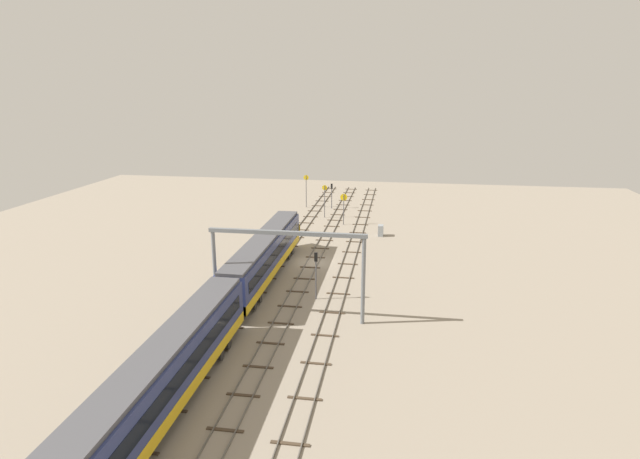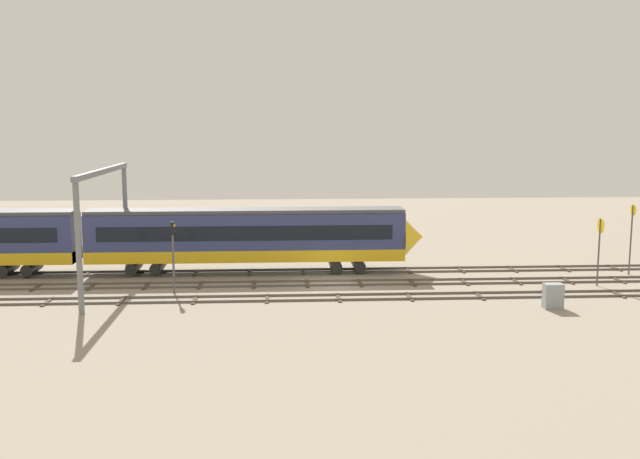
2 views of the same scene
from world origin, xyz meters
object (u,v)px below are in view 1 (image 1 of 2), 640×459
Objects in this scene: signal_light_trackside_departure at (332,192)px; relay_cabinet at (381,230)px; speed_sign_far_trackside at (306,187)px; speed_sign_mid_trackside at (325,197)px; overhead_gantry at (287,256)px; speed_sign_near_foreground at (344,204)px; train at (230,298)px; signal_light_trackside_approach at (316,269)px.

relay_cabinet is (-16.40, -9.31, -2.09)m from signal_light_trackside_departure.
speed_sign_mid_trackside is at bearing -147.93° from speed_sign_far_trackside.
speed_sign_near_foreground is at bearing -2.07° from overhead_gantry.
relay_cabinet is (-5.51, -5.98, -2.50)m from speed_sign_near_foreground.
overhead_gantry reaches higher than relay_cabinet.
speed_sign_near_foreground is 3.08× the size of relay_cabinet.
overhead_gantry is 46.02m from speed_sign_far_trackside.
train is at bearing 159.17° from relay_cabinet.
speed_sign_mid_trackside is 1.22× the size of signal_light_trackside_departure.
speed_sign_near_foreground is 8.51m from relay_cabinet.
speed_sign_near_foreground is 5.42m from speed_sign_mid_trackside.
train is 10.28× the size of signal_light_trackside_approach.
speed_sign_near_foreground is at bearing 1.08° from signal_light_trackside_approach.
train reaches higher than signal_light_trackside_approach.
speed_sign_far_trackside reaches higher than speed_sign_mid_trackside.
signal_light_trackside_approach is at bearing -168.25° from speed_sign_far_trackside.
speed_sign_mid_trackside is at bearing -3.28° from train.
speed_sign_mid_trackside is 1.09× the size of signal_light_trackside_approach.
speed_sign_far_trackside is at bearing 8.31° from overhead_gantry.
speed_sign_mid_trackside reaches higher than signal_light_trackside_departure.
signal_light_trackside_departure is at bearing -2.03° from speed_sign_mid_trackside.
train is at bearing 176.72° from speed_sign_mid_trackside.
relay_cabinet is at bearing -12.65° from signal_light_trackside_approach.
speed_sign_far_trackside is 21.72m from relay_cabinet.
relay_cabinet is at bearing -135.09° from speed_sign_mid_trackside.
signal_light_trackside_approach is (-40.60, -8.45, -0.51)m from speed_sign_far_trackside.
train is 11.49× the size of signal_light_trackside_departure.
train is 47.74m from signal_light_trackside_departure.
relay_cabinet is (31.27, -11.90, -1.87)m from train.
train is at bearing 137.75° from signal_light_trackside_approach.
train reaches higher than relay_cabinet.
signal_light_trackside_approach is 24.86m from relay_cabinet.
signal_light_trackside_departure is (45.41, 2.09, -3.17)m from overhead_gantry.
signal_light_trackside_approach reaches higher than signal_light_trackside_departure.
relay_cabinet is at bearing -139.90° from speed_sign_far_trackside.
speed_sign_mid_trackside is (38.60, 2.33, -2.65)m from overhead_gantry.
overhead_gantry is 5.93m from signal_light_trackside_approach.
relay_cabinet is at bearing -13.98° from overhead_gantry.
signal_light_trackside_departure is at bearing 17.03° from speed_sign_near_foreground.
speed_sign_mid_trackside is 13.78m from relay_cabinet.
speed_sign_far_trackside is (47.73, 1.97, 1.04)m from train.
train is 9.39× the size of speed_sign_mid_trackside.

